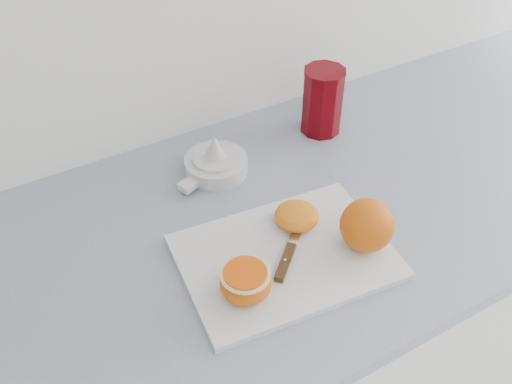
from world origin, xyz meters
TOP-DOWN VIEW (x-y plane):
  - counter at (0.07, 1.70)m, footprint 2.34×0.64m
  - cutting_board at (0.01, 1.60)m, footprint 0.36×0.27m
  - whole_orange at (0.13, 1.55)m, footprint 0.09×0.09m
  - half_orange at (-0.09, 1.56)m, footprint 0.08×0.08m
  - squeezed_shell at (0.06, 1.65)m, footprint 0.08×0.08m
  - paring_knife at (0.01, 1.59)m, footprint 0.14×0.13m
  - citrus_juicer at (0.01, 1.86)m, footprint 0.15×0.12m
  - red_tumbler at (0.26, 1.87)m, footprint 0.09×0.09m

SIDE VIEW (x-z plane):
  - counter at x=0.07m, z-range 0.00..0.89m
  - cutting_board at x=0.01m, z-range 0.89..0.90m
  - paring_knife at x=0.01m, z-range 0.90..0.91m
  - citrus_juicer at x=0.01m, z-range 0.87..0.95m
  - squeezed_shell at x=0.06m, z-range 0.90..0.93m
  - half_orange at x=-0.09m, z-range 0.90..0.95m
  - whole_orange at x=0.13m, z-range 0.90..0.99m
  - red_tumbler at x=0.26m, z-range 0.88..1.02m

